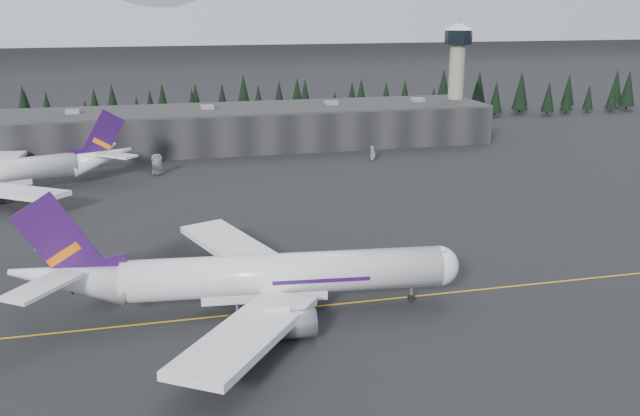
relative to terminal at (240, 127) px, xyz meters
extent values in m
plane|color=black|center=(0.00, -125.00, -6.30)|extent=(1400.00, 1400.00, 0.00)
cube|color=gold|center=(0.00, -127.00, -6.29)|extent=(400.00, 0.40, 0.02)
cube|color=black|center=(0.00, 0.00, -0.30)|extent=(160.00, 30.00, 12.00)
cube|color=#333335|center=(0.00, 0.00, 6.00)|extent=(160.00, 30.00, 0.60)
cylinder|color=gray|center=(75.00, 3.00, 9.70)|extent=(5.20, 5.20, 32.00)
cylinder|color=black|center=(75.00, 3.00, 26.95)|extent=(9.20, 9.20, 4.50)
cone|color=silver|center=(75.00, 3.00, 30.40)|extent=(10.00, 10.00, 2.00)
cube|color=black|center=(0.00, 37.00, 1.20)|extent=(360.00, 20.00, 15.00)
cylinder|color=white|center=(-10.85, -126.66, -0.64)|extent=(47.69, 11.16, 6.17)
sphere|color=white|center=(12.66, -129.17, -0.64)|extent=(6.17, 6.17, 6.17)
cone|color=white|center=(-41.53, -123.38, 0.28)|extent=(17.83, 7.97, 8.93)
cube|color=white|center=(-15.30, -110.16, -2.29)|extent=(18.38, 29.80, 2.64)
cylinder|color=#94979D|center=(-9.76, -116.44, -4.04)|extent=(7.06, 4.60, 3.91)
cube|color=white|center=(-18.68, -141.85, -2.29)|extent=(22.96, 28.47, 2.64)
cylinder|color=#94979D|center=(-11.95, -136.88, -4.04)|extent=(7.06, 4.60, 3.91)
cube|color=#2F104B|center=(-42.04, -123.33, 5.52)|extent=(13.00, 1.89, 15.31)
cube|color=orange|center=(-41.83, -123.35, 3.98)|extent=(5.05, 1.11, 3.77)
cube|color=white|center=(-42.92, -117.03, 1.72)|extent=(8.81, 12.22, 0.51)
cube|color=white|center=(-44.23, -129.30, 1.72)|extent=(10.40, 11.87, 0.51)
cylinder|color=black|center=(8.57, -128.74, -4.76)|extent=(0.51, 0.51, 3.08)
cylinder|color=black|center=(-17.52, -121.30, -4.76)|extent=(0.51, 0.51, 3.08)
cylinder|color=black|center=(-18.50, -130.50, -4.76)|extent=(0.51, 0.51, 3.08)
cone|color=white|center=(-40.65, -36.73, -0.01)|extent=(17.52, 10.67, 8.54)
cube|color=white|center=(-58.44, -58.45, -2.47)|extent=(25.23, 24.82, 2.52)
cube|color=#2C0F49|center=(-40.19, -36.58, 5.00)|extent=(12.00, 4.28, 14.63)
cube|color=orange|center=(-40.37, -36.64, 3.53)|extent=(4.73, 1.99, 3.60)
cube|color=white|center=(-36.98, -41.74, 1.36)|extent=(10.98, 10.53, 0.49)
cube|color=white|center=(-40.59, -30.52, 1.36)|extent=(6.60, 11.50, 0.49)
cylinder|color=black|center=(-60.82, -47.86, -4.83)|extent=(0.49, 0.49, 2.95)
cylinder|color=black|center=(-63.52, -39.44, -4.83)|extent=(0.49, 0.49, 2.95)
imported|color=silver|center=(-26.93, -32.89, -5.50)|extent=(3.75, 6.15, 1.59)
imported|color=#BAB9BC|center=(34.92, -29.24, -5.57)|extent=(4.48, 2.22, 1.47)
camera|label=1|loc=(-29.76, -223.91, 38.04)|focal=40.00mm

